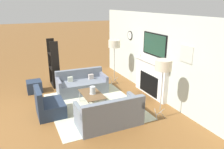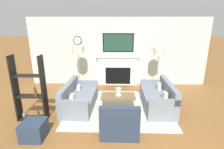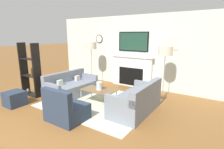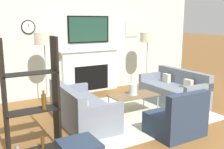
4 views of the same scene
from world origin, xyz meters
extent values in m
cube|color=silver|center=(0.00, 4.44, 1.35)|extent=(7.14, 0.07, 2.70)
cube|color=white|center=(0.00, 4.33, 0.57)|extent=(1.63, 0.16, 1.15)
cube|color=black|center=(0.00, 4.24, 0.40)|extent=(1.01, 0.01, 0.69)
cube|color=white|center=(0.00, 4.31, 1.17)|extent=(1.75, 0.22, 0.04)
cylinder|color=#B2AD9E|center=(-0.61, 4.28, 1.24)|extent=(0.04, 0.04, 0.10)
cylinder|color=white|center=(-0.61, 4.28, 1.33)|extent=(0.03, 0.03, 0.09)
cylinder|color=#B2AD9E|center=(0.61, 4.28, 1.24)|extent=(0.04, 0.04, 0.10)
cylinder|color=white|center=(0.61, 4.28, 1.33)|extent=(0.03, 0.03, 0.09)
cube|color=black|center=(0.00, 4.40, 1.73)|extent=(1.22, 0.04, 0.73)
cube|color=#1E4233|center=(0.00, 4.38, 1.73)|extent=(1.14, 0.01, 0.65)
cylinder|color=black|center=(-1.61, 4.40, 1.81)|extent=(0.34, 0.02, 0.34)
cylinder|color=silver|center=(-1.61, 4.38, 1.81)|extent=(0.29, 0.00, 0.29)
cube|color=black|center=(-1.61, 4.38, 1.85)|extent=(0.01, 0.00, 0.07)
cube|color=silver|center=(1.44, 4.40, 1.72)|extent=(0.45, 0.02, 0.45)
cube|color=beige|center=(0.00, 2.27, 0.01)|extent=(3.02, 2.57, 0.01)
cube|color=slate|center=(-1.16, 2.27, 0.21)|extent=(0.91, 1.72, 0.41)
cube|color=slate|center=(-1.50, 2.29, 0.59)|extent=(0.23, 1.69, 0.35)
cube|color=slate|center=(-1.13, 3.06, 0.50)|extent=(0.84, 0.14, 0.18)
cube|color=slate|center=(-1.20, 1.48, 0.50)|extent=(0.84, 0.14, 0.18)
cube|color=beige|center=(-1.27, 2.65, 0.50)|extent=(0.10, 0.17, 0.17)
cube|color=beige|center=(-1.30, 1.91, 0.50)|extent=(0.11, 0.18, 0.17)
cube|color=slate|center=(1.16, 2.27, 0.23)|extent=(0.81, 1.65, 0.46)
cube|color=slate|center=(1.48, 2.27, 0.63)|extent=(0.17, 1.65, 0.35)
cube|color=slate|center=(1.16, 1.50, 0.55)|extent=(0.80, 0.10, 0.18)
cube|color=gray|center=(1.16, 3.05, 0.55)|extent=(0.80, 0.10, 0.18)
cube|color=beige|center=(1.28, 1.91, 0.56)|extent=(0.11, 0.21, 0.20)
cube|color=beige|center=(1.28, 2.63, 0.56)|extent=(0.12, 0.22, 0.21)
cube|color=#28354A|center=(0.01, 1.00, 0.19)|extent=(0.87, 0.73, 0.38)
cube|color=#28354A|center=(0.01, 0.70, 0.60)|extent=(0.87, 0.14, 0.43)
cube|color=brown|center=(-0.01, 2.23, 0.40)|extent=(1.02, 0.57, 0.02)
cylinder|color=#B7B7BC|center=(-0.48, 1.98, 0.20)|extent=(0.02, 0.02, 0.40)
cylinder|color=#B7B7BC|center=(0.46, 1.98, 0.20)|extent=(0.02, 0.02, 0.40)
cylinder|color=#B7B7BC|center=(-0.48, 2.47, 0.20)|extent=(0.02, 0.02, 0.40)
cylinder|color=#B7B7BC|center=(0.46, 2.47, 0.20)|extent=(0.02, 0.02, 0.40)
cylinder|color=silver|center=(0.00, 2.26, 0.52)|extent=(0.17, 0.17, 0.23)
cylinder|color=silver|center=(0.00, 2.26, 0.47)|extent=(0.09, 0.09, 0.13)
cylinder|color=silver|center=(0.00, 2.26, 0.42)|extent=(0.20, 0.20, 0.01)
cylinder|color=#9E998E|center=(-1.35, 3.69, 0.13)|extent=(0.09, 0.23, 0.27)
cylinder|color=#9E998E|center=(-1.53, 3.73, 0.13)|extent=(0.17, 0.19, 0.27)
cylinder|color=#9E998E|center=(-1.48, 3.55, 0.13)|extent=(0.23, 0.07, 0.27)
cylinder|color=#9E998E|center=(-1.45, 3.66, 0.85)|extent=(0.02, 0.02, 1.18)
cylinder|color=beige|center=(-1.45, 3.66, 1.57)|extent=(0.43, 0.43, 0.27)
cylinder|color=#9E998E|center=(1.56, 3.69, 0.12)|extent=(0.09, 0.23, 0.26)
cylinder|color=#9E998E|center=(1.37, 3.73, 0.12)|extent=(0.17, 0.19, 0.26)
cylinder|color=#9E998E|center=(1.43, 3.55, 0.12)|extent=(0.23, 0.07, 0.26)
cylinder|color=#9E998E|center=(1.45, 3.66, 0.81)|extent=(0.02, 0.02, 1.13)
cylinder|color=beige|center=(1.45, 3.66, 1.51)|extent=(0.42, 0.42, 0.27)
cube|color=black|center=(-2.65, 1.56, 0.87)|extent=(0.04, 0.28, 1.74)
cube|color=black|center=(-1.92, 1.56, 0.87)|extent=(0.04, 0.28, 1.74)
cube|color=black|center=(-2.29, 1.56, 0.67)|extent=(0.77, 0.28, 0.01)
cube|color=black|center=(-2.29, 1.56, 1.22)|extent=(0.77, 0.28, 0.02)
cylinder|color=brown|center=(-2.13, 1.50, 0.79)|extent=(0.07, 0.07, 0.23)
cylinder|color=brown|center=(-2.13, 1.50, 0.94)|extent=(0.03, 0.03, 0.06)
cylinder|color=brown|center=(-2.16, 1.58, 0.13)|extent=(0.06, 0.06, 0.19)
cylinder|color=brown|center=(-2.16, 1.58, 0.25)|extent=(0.03, 0.03, 0.05)
camera|label=1|loc=(5.73, 0.26, 3.02)|focal=35.00mm
camera|label=2|loc=(-0.07, -2.56, 2.51)|focal=28.00mm
camera|label=3|loc=(3.01, -1.63, 1.98)|focal=28.00mm
camera|label=4|loc=(-3.13, -2.17, 1.95)|focal=42.00mm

